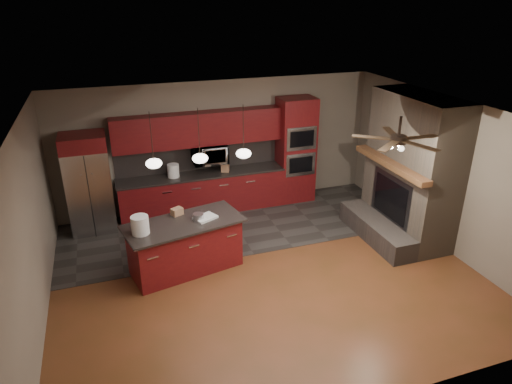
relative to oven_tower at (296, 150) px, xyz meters
name	(u,v)px	position (x,y,z in m)	size (l,w,h in m)	color
ground	(265,272)	(-1.70, -2.69, -1.19)	(7.00, 7.00, 0.00)	brown
ceiling	(267,114)	(-1.70, -2.69, 1.61)	(7.00, 6.00, 0.02)	white
back_wall	(219,145)	(-1.70, 0.31, 0.21)	(7.00, 0.02, 2.80)	gray
right_wall	(444,173)	(1.80, -2.69, 0.21)	(0.02, 6.00, 2.80)	gray
left_wall	(29,233)	(-5.20, -2.69, 0.21)	(0.02, 6.00, 2.80)	gray
slate_tile_patch	(236,226)	(-1.70, -0.89, -1.19)	(7.00, 2.40, 0.01)	#312F2C
fireplace_column	(409,174)	(1.34, -2.29, 0.11)	(1.30, 2.10, 2.80)	brown
back_cabinetry	(201,173)	(-2.18, 0.05, -0.30)	(3.59, 0.64, 2.20)	maroon
oven_tower	(296,150)	(0.00, 0.00, 0.00)	(0.80, 0.63, 2.38)	maroon
microwave	(210,154)	(-1.98, 0.06, 0.11)	(0.73, 0.41, 0.50)	silver
refrigerator	(89,184)	(-4.46, -0.07, -0.19)	(0.85, 0.75, 2.01)	silver
kitchen_island	(185,246)	(-2.97, -2.15, -0.73)	(2.13, 1.29, 0.92)	maroon
white_bucket	(140,225)	(-3.69, -2.32, -0.12)	(0.28, 0.28, 0.30)	silver
paint_can	(198,217)	(-2.71, -2.16, -0.21)	(0.18, 0.18, 0.12)	#B7B6BB
paint_tray	(205,218)	(-2.59, -2.14, -0.25)	(0.37, 0.26, 0.04)	silver
cardboard_box	(177,212)	(-3.02, -1.83, -0.21)	(0.19, 0.14, 0.12)	#8F674A
counter_bucket	(173,171)	(-2.78, 0.01, -0.15)	(0.24, 0.24, 0.28)	white
counter_box	(225,168)	(-1.67, -0.04, -0.20)	(0.17, 0.13, 0.18)	#9A6D4F
pendant_left	(154,163)	(-3.35, -1.99, 0.77)	(0.26, 0.26, 0.92)	black
pendant_center	(200,158)	(-2.60, -1.99, 0.77)	(0.26, 0.26, 0.92)	black
pendant_right	(244,153)	(-1.85, -1.99, 0.77)	(0.26, 0.26, 0.92)	black
ceiling_fan	(398,139)	(0.10, -3.49, 1.27)	(1.27, 1.33, 0.41)	black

